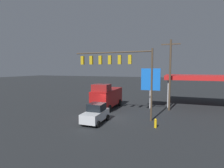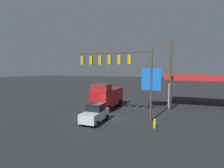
% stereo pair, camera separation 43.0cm
% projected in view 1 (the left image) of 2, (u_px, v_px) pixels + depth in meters
% --- Properties ---
extents(ground_plane, '(200.00, 200.00, 0.00)m').
position_uv_depth(ground_plane, '(106.00, 118.00, 19.98)').
color(ground_plane, black).
extents(traffic_signal_assembly, '(9.07, 0.43, 7.69)m').
position_uv_depth(traffic_signal_assembly, '(117.00, 65.00, 19.52)').
color(traffic_signal_assembly, '#473828').
rests_on(traffic_signal_assembly, ground).
extents(utility_pole, '(2.40, 0.26, 9.36)m').
position_uv_depth(utility_pole, '(170.00, 73.00, 23.05)').
color(utility_pole, '#473828').
rests_on(utility_pole, ground).
extents(gas_station_canopy, '(10.74, 7.07, 4.60)m').
position_uv_depth(gas_station_canopy, '(203.00, 78.00, 25.90)').
color(gas_station_canopy, red).
rests_on(gas_station_canopy, ground).
extents(price_sign, '(2.63, 0.27, 5.62)m').
position_uv_depth(price_sign, '(151.00, 81.00, 24.34)').
color(price_sign, '#B7B7BC').
rests_on(price_sign, ground).
extents(delivery_truck, '(2.57, 6.80, 3.58)m').
position_uv_depth(delivery_truck, '(107.00, 96.00, 24.45)').
color(delivery_truck, maroon).
rests_on(delivery_truck, ground).
extents(hatchback_crossing, '(1.99, 3.81, 1.97)m').
position_uv_depth(hatchback_crossing, '(96.00, 113.00, 18.08)').
color(hatchback_crossing, silver).
rests_on(hatchback_crossing, ground).
extents(fire_hydrant, '(0.24, 0.24, 0.88)m').
position_uv_depth(fire_hydrant, '(156.00, 123.00, 16.49)').
color(fire_hydrant, gold).
rests_on(fire_hydrant, ground).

